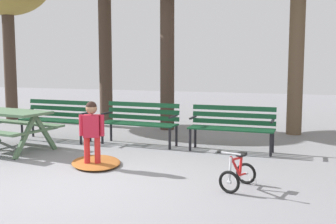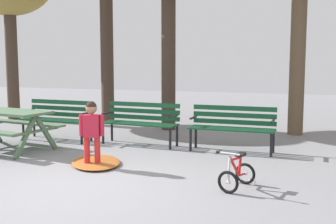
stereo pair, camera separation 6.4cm
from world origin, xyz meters
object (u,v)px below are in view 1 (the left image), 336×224
(park_bench_far_left, at_px, (57,116))
(kids_bicycle, at_px, (238,174))
(park_bench_left, at_px, (140,120))
(child_standing, at_px, (92,129))
(park_bench_right, at_px, (232,124))
(picnic_table, at_px, (5,119))

(park_bench_far_left, xyz_separation_m, kids_bicycle, (4.31, -2.35, -0.31))
(park_bench_left, distance_m, child_standing, 2.02)
(park_bench_right, bearing_deg, kids_bicycle, -77.85)
(child_standing, height_order, kids_bicycle, child_standing)
(picnic_table, xyz_separation_m, park_bench_right, (4.13, 1.29, -0.08))
(park_bench_right, bearing_deg, picnic_table, -162.66)
(park_bench_far_left, distance_m, park_bench_right, 3.80)
(picnic_table, xyz_separation_m, child_standing, (2.22, -0.67, 0.04))
(park_bench_left, bearing_deg, child_standing, -90.43)
(park_bench_right, bearing_deg, park_bench_far_left, -179.58)
(park_bench_far_left, distance_m, kids_bicycle, 4.92)
(picnic_table, xyz_separation_m, kids_bicycle, (4.65, -1.09, -0.39))
(picnic_table, relative_size, kids_bicycle, 3.23)
(park_bench_right, relative_size, kids_bicycle, 2.59)
(picnic_table, bearing_deg, child_standing, -16.66)
(picnic_table, height_order, park_bench_far_left, park_bench_far_left)
(park_bench_far_left, distance_m, child_standing, 2.70)
(park_bench_far_left, distance_m, park_bench_left, 1.90)
(picnic_table, bearing_deg, kids_bicycle, -13.16)
(picnic_table, distance_m, park_bench_right, 4.33)
(picnic_table, relative_size, park_bench_right, 1.25)
(picnic_table, distance_m, park_bench_far_left, 1.31)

